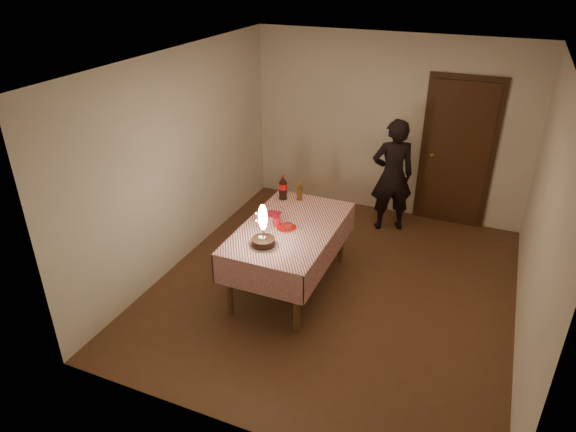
{
  "coord_description": "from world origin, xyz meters",
  "views": [
    {
      "loc": [
        1.45,
        -4.85,
        3.55
      ],
      "look_at": [
        -0.5,
        -0.24,
        0.95
      ],
      "focal_mm": 32.0,
      "sensor_mm": 36.0,
      "label": 1
    }
  ],
  "objects_px": {
    "dining_table": "(290,235)",
    "cola_bottle": "(283,187)",
    "red_cup": "(277,222)",
    "photographer": "(392,175)",
    "birthday_cake": "(263,234)",
    "amber_bottle_left": "(300,191)",
    "red_plate": "(286,227)",
    "clear_cup": "(289,227)"
  },
  "relations": [
    {
      "from": "birthday_cake",
      "to": "photographer",
      "type": "height_order",
      "value": "photographer"
    },
    {
      "from": "red_cup",
      "to": "red_plate",
      "type": "bearing_deg",
      "value": -3.28
    },
    {
      "from": "red_cup",
      "to": "clear_cup",
      "type": "bearing_deg",
      "value": -16.56
    },
    {
      "from": "amber_bottle_left",
      "to": "photographer",
      "type": "distance_m",
      "value": 1.5
    },
    {
      "from": "cola_bottle",
      "to": "photographer",
      "type": "bearing_deg",
      "value": 48.61
    },
    {
      "from": "red_plate",
      "to": "red_cup",
      "type": "bearing_deg",
      "value": 176.72
    },
    {
      "from": "dining_table",
      "to": "birthday_cake",
      "type": "height_order",
      "value": "birthday_cake"
    },
    {
      "from": "birthday_cake",
      "to": "cola_bottle",
      "type": "distance_m",
      "value": 1.15
    },
    {
      "from": "red_plate",
      "to": "clear_cup",
      "type": "xyz_separation_m",
      "value": [
        0.04,
        -0.04,
        0.04
      ]
    },
    {
      "from": "clear_cup",
      "to": "cola_bottle",
      "type": "bearing_deg",
      "value": 117.8
    },
    {
      "from": "dining_table",
      "to": "red_cup",
      "type": "bearing_deg",
      "value": -164.8
    },
    {
      "from": "photographer",
      "to": "amber_bottle_left",
      "type": "bearing_deg",
      "value": -126.78
    },
    {
      "from": "dining_table",
      "to": "cola_bottle",
      "type": "bearing_deg",
      "value": 119.48
    },
    {
      "from": "amber_bottle_left",
      "to": "photographer",
      "type": "bearing_deg",
      "value": 53.22
    },
    {
      "from": "red_cup",
      "to": "amber_bottle_left",
      "type": "xyz_separation_m",
      "value": [
        -0.01,
        0.72,
        0.07
      ]
    },
    {
      "from": "red_cup",
      "to": "photographer",
      "type": "distance_m",
      "value": 2.11
    },
    {
      "from": "birthday_cake",
      "to": "clear_cup",
      "type": "distance_m",
      "value": 0.43
    },
    {
      "from": "birthday_cake",
      "to": "amber_bottle_left",
      "type": "relative_size",
      "value": 1.86
    },
    {
      "from": "birthday_cake",
      "to": "photographer",
      "type": "xyz_separation_m",
      "value": [
        0.83,
        2.37,
        -0.12
      ]
    },
    {
      "from": "red_cup",
      "to": "birthday_cake",
      "type": "bearing_deg",
      "value": -83.93
    },
    {
      "from": "clear_cup",
      "to": "amber_bottle_left",
      "type": "xyz_separation_m",
      "value": [
        -0.18,
        0.77,
        0.07
      ]
    },
    {
      "from": "red_cup",
      "to": "amber_bottle_left",
      "type": "height_order",
      "value": "amber_bottle_left"
    },
    {
      "from": "dining_table",
      "to": "red_plate",
      "type": "height_order",
      "value": "red_plate"
    },
    {
      "from": "red_cup",
      "to": "cola_bottle",
      "type": "bearing_deg",
      "value": 107.81
    },
    {
      "from": "birthday_cake",
      "to": "clear_cup",
      "type": "xyz_separation_m",
      "value": [
        0.12,
        0.4,
        -0.09
      ]
    },
    {
      "from": "dining_table",
      "to": "clear_cup",
      "type": "bearing_deg",
      "value": -75.82
    },
    {
      "from": "red_cup",
      "to": "clear_cup",
      "type": "xyz_separation_m",
      "value": [
        0.16,
        -0.05,
        -0.01
      ]
    },
    {
      "from": "dining_table",
      "to": "cola_bottle",
      "type": "height_order",
      "value": "cola_bottle"
    },
    {
      "from": "dining_table",
      "to": "photographer",
      "type": "relative_size",
      "value": 1.07
    },
    {
      "from": "dining_table",
      "to": "red_plate",
      "type": "distance_m",
      "value": 0.12
    },
    {
      "from": "amber_bottle_left",
      "to": "cola_bottle",
      "type": "bearing_deg",
      "value": -166.63
    },
    {
      "from": "red_plate",
      "to": "photographer",
      "type": "distance_m",
      "value": 2.07
    },
    {
      "from": "birthday_cake",
      "to": "dining_table",
      "type": "bearing_deg",
      "value": 79.06
    },
    {
      "from": "red_plate",
      "to": "red_cup",
      "type": "distance_m",
      "value": 0.13
    },
    {
      "from": "birthday_cake",
      "to": "red_plate",
      "type": "bearing_deg",
      "value": 80.78
    },
    {
      "from": "photographer",
      "to": "red_cup",
      "type": "bearing_deg",
      "value": -114.67
    },
    {
      "from": "amber_bottle_left",
      "to": "red_cup",
      "type": "bearing_deg",
      "value": -88.91
    },
    {
      "from": "birthday_cake",
      "to": "photographer",
      "type": "relative_size",
      "value": 0.3
    },
    {
      "from": "dining_table",
      "to": "red_cup",
      "type": "distance_m",
      "value": 0.21
    },
    {
      "from": "cola_bottle",
      "to": "red_cup",
      "type": "bearing_deg",
      "value": -72.19
    },
    {
      "from": "amber_bottle_left",
      "to": "red_plate",
      "type": "bearing_deg",
      "value": -79.61
    },
    {
      "from": "clear_cup",
      "to": "amber_bottle_left",
      "type": "relative_size",
      "value": 0.35
    }
  ]
}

